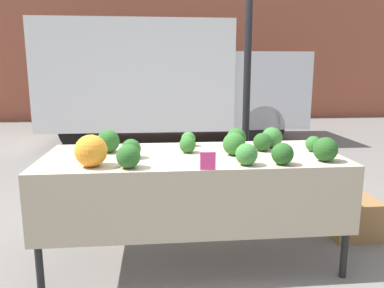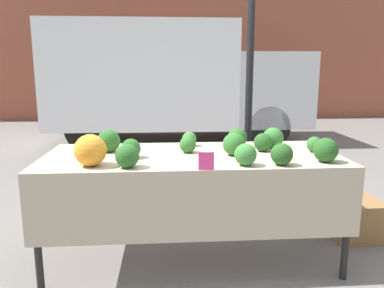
{
  "view_description": "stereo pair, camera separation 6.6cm",
  "coord_description": "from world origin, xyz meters",
  "px_view_note": "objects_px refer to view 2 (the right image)",
  "views": [
    {
      "loc": [
        -0.27,
        -2.77,
        1.47
      ],
      "look_at": [
        0.0,
        0.0,
        0.92
      ],
      "focal_mm": 35.0,
      "sensor_mm": 36.0,
      "label": 1
    },
    {
      "loc": [
        -0.2,
        -2.77,
        1.47
      ],
      "look_at": [
        0.0,
        0.0,
        0.92
      ],
      "focal_mm": 35.0,
      "sensor_mm": 36.0,
      "label": 2
    }
  ],
  "objects_px": {
    "parked_truck": "(170,80)",
    "price_sign": "(206,161)",
    "orange_cauliflower": "(90,150)",
    "produce_crate": "(355,219)"
  },
  "relations": [
    {
      "from": "parked_truck",
      "to": "price_sign",
      "type": "xyz_separation_m",
      "value": [
        0.14,
        -5.45,
        -0.38
      ]
    },
    {
      "from": "orange_cauliflower",
      "to": "price_sign",
      "type": "bearing_deg",
      "value": -11.86
    },
    {
      "from": "orange_cauliflower",
      "to": "price_sign",
      "type": "height_order",
      "value": "orange_cauliflower"
    },
    {
      "from": "produce_crate",
      "to": "parked_truck",
      "type": "bearing_deg",
      "value": 108.13
    },
    {
      "from": "parked_truck",
      "to": "price_sign",
      "type": "height_order",
      "value": "parked_truck"
    },
    {
      "from": "parked_truck",
      "to": "produce_crate",
      "type": "bearing_deg",
      "value": -71.87
    },
    {
      "from": "parked_truck",
      "to": "produce_crate",
      "type": "relative_size",
      "value": 11.98
    },
    {
      "from": "parked_truck",
      "to": "orange_cauliflower",
      "type": "bearing_deg",
      "value": -96.64
    },
    {
      "from": "parked_truck",
      "to": "price_sign",
      "type": "relative_size",
      "value": 42.98
    },
    {
      "from": "price_sign",
      "to": "parked_truck",
      "type": "bearing_deg",
      "value": 91.5
    }
  ]
}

